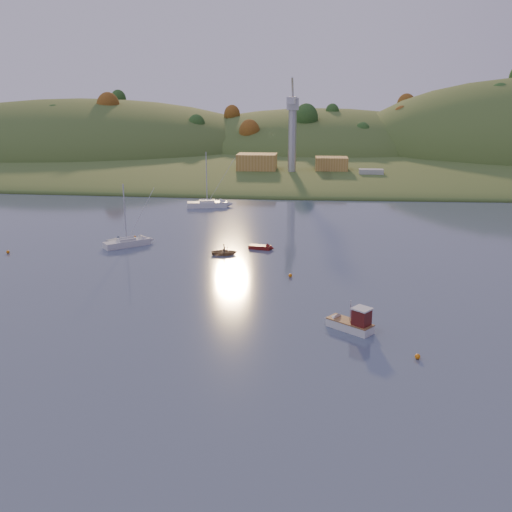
# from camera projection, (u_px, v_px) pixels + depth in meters

# --- Properties ---
(ground) EXTENTS (500.00, 500.00, 0.00)m
(ground) POSITION_uv_depth(u_px,v_px,m) (208.00, 404.00, 44.10)
(ground) COLOR #344256
(ground) RESTS_ON ground
(far_shore) EXTENTS (620.00, 220.00, 1.50)m
(far_shore) POSITION_uv_depth(u_px,v_px,m) (296.00, 147.00, 264.44)
(far_shore) COLOR #32481D
(far_shore) RESTS_ON ground
(shore_slope) EXTENTS (640.00, 150.00, 7.00)m
(shore_slope) POSITION_uv_depth(u_px,v_px,m) (291.00, 163.00, 202.17)
(shore_slope) COLOR #32481D
(shore_slope) RESTS_ON ground
(hill_left) EXTENTS (170.00, 140.00, 44.00)m
(hill_left) POSITION_uv_depth(u_px,v_px,m) (84.00, 151.00, 244.12)
(hill_left) COLOR #32481D
(hill_left) RESTS_ON ground
(hill_center) EXTENTS (140.00, 120.00, 36.00)m
(hill_center) POSITION_uv_depth(u_px,v_px,m) (318.00, 151.00, 244.35)
(hill_center) COLOR #32481D
(hill_center) RESTS_ON ground
(hillside_trees) EXTENTS (280.00, 50.00, 32.00)m
(hillside_trees) POSITION_uv_depth(u_px,v_px,m) (293.00, 157.00, 221.33)
(hillside_trees) COLOR #174219
(hillside_trees) RESTS_ON ground
(wharf) EXTENTS (42.00, 16.00, 2.40)m
(wharf) POSITION_uv_depth(u_px,v_px,m) (303.00, 176.00, 160.18)
(wharf) COLOR slate
(wharf) RESTS_ON ground
(shed_west) EXTENTS (11.00, 8.00, 4.80)m
(shed_west) POSITION_uv_depth(u_px,v_px,m) (257.00, 162.00, 161.38)
(shed_west) COLOR #AA7D38
(shed_west) RESTS_ON wharf
(shed_east) EXTENTS (9.00, 7.00, 4.00)m
(shed_east) POSITION_uv_depth(u_px,v_px,m) (331.00, 164.00, 160.48)
(shed_east) COLOR #AA7D38
(shed_east) RESTS_ON wharf
(dock_crane) EXTENTS (3.20, 28.00, 20.30)m
(dock_crane) POSITION_uv_depth(u_px,v_px,m) (292.00, 118.00, 152.68)
(dock_crane) COLOR #B7B7BC
(dock_crane) RESTS_ON wharf
(fishing_boat) EXTENTS (5.54, 4.85, 3.60)m
(fishing_boat) POSITION_uv_depth(u_px,v_px,m) (347.00, 322.00, 58.10)
(fishing_boat) COLOR silver
(fishing_boat) RESTS_ON ground
(sailboat_near) EXTENTS (6.83, 6.28, 9.92)m
(sailboat_near) POSITION_uv_depth(u_px,v_px,m) (127.00, 242.00, 90.06)
(sailboat_near) COLOR silver
(sailboat_near) RESTS_ON ground
(sailboat_far) EXTENTS (8.77, 4.36, 11.68)m
(sailboat_far) POSITION_uv_depth(u_px,v_px,m) (207.00, 204.00, 121.75)
(sailboat_far) COLOR silver
(sailboat_far) RESTS_ON ground
(canoe) EXTENTS (4.30, 3.39, 0.80)m
(canoe) POSITION_uv_depth(u_px,v_px,m) (224.00, 252.00, 85.41)
(canoe) COLOR #A28459
(canoe) RESTS_ON ground
(paddler) EXTENTS (0.43, 0.58, 1.44)m
(paddler) POSITION_uv_depth(u_px,v_px,m) (224.00, 250.00, 85.32)
(paddler) COLOR black
(paddler) RESTS_ON ground
(red_tender) EXTENTS (4.22, 2.17, 1.37)m
(red_tender) POSITION_uv_depth(u_px,v_px,m) (265.00, 248.00, 88.42)
(red_tender) COLOR #61110D
(red_tender) RESTS_ON ground
(grey_dinghy) EXTENTS (2.69, 3.25, 1.17)m
(grey_dinghy) POSITION_uv_depth(u_px,v_px,m) (118.00, 240.00, 93.30)
(grey_dinghy) COLOR slate
(grey_dinghy) RESTS_ON ground
(work_vessel) EXTENTS (15.28, 5.81, 3.89)m
(work_vessel) POSITION_uv_depth(u_px,v_px,m) (371.00, 178.00, 154.57)
(work_vessel) COLOR #505B69
(work_vessel) RESTS_ON ground
(buoy_0) EXTENTS (0.50, 0.50, 0.50)m
(buoy_0) POSITION_uv_depth(u_px,v_px,m) (418.00, 357.00, 51.54)
(buoy_0) COLOR orange
(buoy_0) RESTS_ON ground
(buoy_1) EXTENTS (0.50, 0.50, 0.50)m
(buoy_1) POSITION_uv_depth(u_px,v_px,m) (290.00, 275.00, 74.83)
(buoy_1) COLOR orange
(buoy_1) RESTS_ON ground
(buoy_2) EXTENTS (0.50, 0.50, 0.50)m
(buoy_2) POSITION_uv_depth(u_px,v_px,m) (8.00, 252.00, 86.05)
(buoy_2) COLOR orange
(buoy_2) RESTS_ON ground
(buoy_3) EXTENTS (0.50, 0.50, 0.50)m
(buoy_3) POSITION_uv_depth(u_px,v_px,m) (135.00, 237.00, 95.02)
(buoy_3) COLOR orange
(buoy_3) RESTS_ON ground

